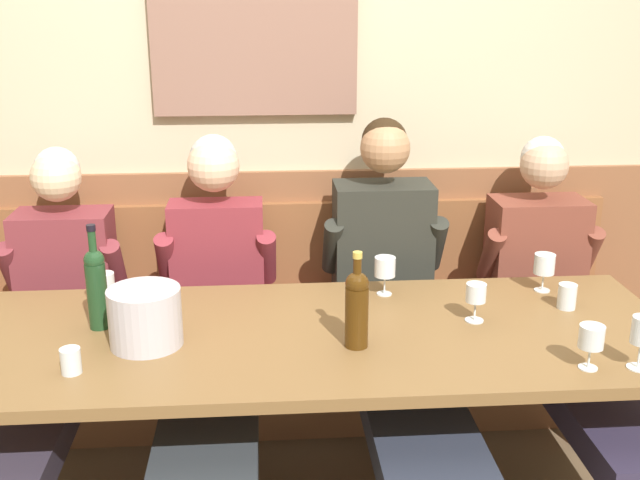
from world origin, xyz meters
TOP-DOWN VIEW (x-y plane):
  - room_wall_back at (-0.00, 1.09)m, footprint 6.80×0.12m
  - wood_wainscot_panel at (0.00, 1.04)m, footprint 6.80×0.03m
  - wall_bench at (0.00, 0.83)m, footprint 2.76×0.42m
  - dining_table at (0.00, 0.08)m, footprint 2.46×0.90m
  - person_center_left_seat at (-0.97, 0.42)m, footprint 0.49×1.36m
  - person_center_right_seat at (-0.35, 0.41)m, footprint 0.49×1.36m
  - person_right_seat at (0.35, 0.45)m, footprint 0.51×1.37m
  - person_left_seat at (1.02, 0.43)m, footprint 0.50×1.37m
  - ice_bucket at (-0.53, 0.03)m, footprint 0.23×0.23m
  - wine_bottle_green_tall at (-0.71, 0.17)m, footprint 0.07×0.07m
  - wine_bottle_clear_water at (0.14, -0.04)m, footprint 0.08×0.08m
  - wine_glass_mid_right at (-0.72, 0.34)m, footprint 0.07×0.07m
  - wine_glass_mid_left at (0.90, 0.38)m, footprint 0.08×0.08m
  - wine_glass_near_bucket at (0.30, 0.39)m, footprint 0.08×0.08m
  - wine_glass_center_front at (0.57, 0.13)m, footprint 0.07×0.07m
  - wine_glass_right_end at (0.82, -0.24)m, footprint 0.08×0.08m
  - water_tumbler_left at (0.93, 0.21)m, footprint 0.07×0.07m
  - water_tumbler_right at (-0.73, -0.15)m, footprint 0.06×0.06m

SIDE VIEW (x-z plane):
  - wall_bench at x=0.00m, z-range -0.19..0.75m
  - wood_wainscot_panel at x=0.00m, z-range 0.00..1.08m
  - person_center_left_seat at x=-0.97m, z-range -0.02..1.22m
  - person_left_seat at x=1.02m, z-range -0.02..1.24m
  - person_center_right_seat at x=-0.35m, z-range -0.02..1.26m
  - person_right_seat at x=0.35m, z-range -0.02..1.31m
  - dining_table at x=0.00m, z-range 0.30..1.04m
  - water_tumbler_right at x=-0.73m, z-range 0.74..0.82m
  - water_tumbler_left at x=0.93m, z-range 0.74..0.83m
  - wine_glass_mid_right at x=-0.72m, z-range 0.77..0.90m
  - ice_bucket at x=-0.53m, z-range 0.74..0.93m
  - wine_glass_center_front at x=0.57m, z-range 0.77..0.91m
  - wine_glass_right_end at x=0.82m, z-range 0.77..0.91m
  - wine_glass_mid_left at x=0.90m, z-range 0.77..0.92m
  - wine_glass_near_bucket at x=0.30m, z-range 0.78..0.92m
  - wine_bottle_clear_water at x=0.14m, z-range 0.72..1.04m
  - wine_bottle_green_tall at x=-0.71m, z-range 0.71..1.08m
  - room_wall_back at x=0.00m, z-range 0.00..2.80m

